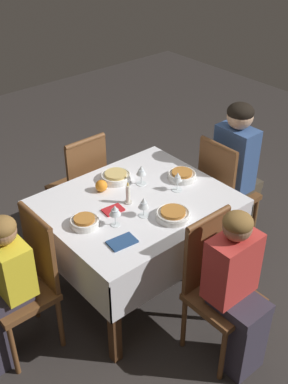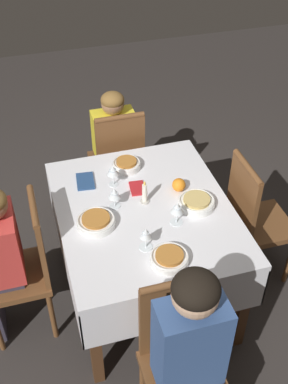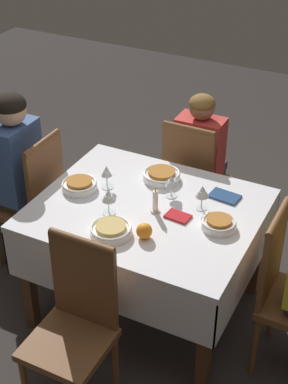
{
  "view_description": "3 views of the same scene",
  "coord_description": "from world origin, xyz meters",
  "px_view_note": "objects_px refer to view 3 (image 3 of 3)",
  "views": [
    {
      "loc": [
        1.64,
        2.01,
        2.5
      ],
      "look_at": [
        0.0,
        0.08,
        0.84
      ],
      "focal_mm": 45.0,
      "sensor_mm": 36.0,
      "label": 1
    },
    {
      "loc": [
        -1.96,
        0.57,
        2.57
      ],
      "look_at": [
        0.05,
        -0.01,
        0.81
      ],
      "focal_mm": 45.0,
      "sensor_mm": 36.0,
      "label": 2
    },
    {
      "loc": [
        1.14,
        -2.31,
        2.53
      ],
      "look_at": [
        -0.02,
        -0.01,
        0.83
      ],
      "focal_mm": 55.0,
      "sensor_mm": 36.0,
      "label": 3
    }
  ],
  "objects_px": {
    "chair_east": "(288,289)",
    "orange_fruit": "(144,231)",
    "napkin_spare_side": "(225,196)",
    "person_child_red": "(202,159)",
    "wine_glass_south": "(108,197)",
    "chair_west": "(34,198)",
    "wine_glass_east": "(202,192)",
    "dining_table": "(147,223)",
    "wine_glass_west": "(107,172)",
    "napkin_red_folded": "(178,216)",
    "person_adult_denim": "(12,170)",
    "bowl_east": "(219,224)",
    "bowl_north": "(162,175)",
    "candle_centerpiece": "(155,202)",
    "bowl_south": "(111,230)",
    "chair_south": "(75,322)",
    "chair_north": "(192,179)",
    "bowl_west": "(79,185)",
    "wine_glass_north": "(172,182)"
  },
  "relations": [
    {
      "from": "chair_east",
      "to": "person_adult_denim",
      "type": "distance_m",
      "value": 1.77
    },
    {
      "from": "chair_east",
      "to": "wine_glass_east",
      "type": "bearing_deg",
      "value": 74.12
    },
    {
      "from": "bowl_north",
      "to": "wine_glass_north",
      "type": "distance_m",
      "value": 0.19
    },
    {
      "from": "bowl_north",
      "to": "wine_glass_east",
      "type": "bearing_deg",
      "value": -28.64
    },
    {
      "from": "candle_centerpiece",
      "to": "bowl_north",
      "type": "bearing_deg",
      "value": 109.35
    },
    {
      "from": "chair_east",
      "to": "chair_south",
      "type": "distance_m",
      "value": 1.07
    },
    {
      "from": "wine_glass_east",
      "to": "bowl_north",
      "type": "bearing_deg",
      "value": 151.36
    },
    {
      "from": "bowl_north",
      "to": "bowl_west",
      "type": "bearing_deg",
      "value": -140.74
    },
    {
      "from": "bowl_west",
      "to": "bowl_north",
      "type": "relative_size",
      "value": 0.93
    },
    {
      "from": "chair_east",
      "to": "orange_fruit",
      "type": "bearing_deg",
      "value": 106.42
    },
    {
      "from": "wine_glass_west",
      "to": "candle_centerpiece",
      "type": "bearing_deg",
      "value": -15.3
    },
    {
      "from": "wine_glass_south",
      "to": "napkin_spare_side",
      "type": "xyz_separation_m",
      "value": [
        0.49,
        0.41,
        -0.1
      ]
    },
    {
      "from": "wine_glass_east",
      "to": "napkin_spare_side",
      "type": "distance_m",
      "value": 0.2
    },
    {
      "from": "chair_east",
      "to": "wine_glass_east",
      "type": "height_order",
      "value": "chair_east"
    },
    {
      "from": "chair_east",
      "to": "napkin_red_folded",
      "type": "distance_m",
      "value": 0.66
    },
    {
      "from": "chair_south",
      "to": "person_adult_denim",
      "type": "relative_size",
      "value": 0.79
    },
    {
      "from": "wine_glass_west",
      "to": "napkin_red_folded",
      "type": "distance_m",
      "value": 0.49
    },
    {
      "from": "chair_west",
      "to": "wine_glass_south",
      "type": "distance_m",
      "value": 0.75
    },
    {
      "from": "dining_table",
      "to": "bowl_east",
      "type": "distance_m",
      "value": 0.43
    },
    {
      "from": "chair_east",
      "to": "bowl_east",
      "type": "relative_size",
      "value": 5.26
    },
    {
      "from": "person_adult_denim",
      "to": "candle_centerpiece",
      "type": "height_order",
      "value": "person_adult_denim"
    },
    {
      "from": "bowl_west",
      "to": "orange_fruit",
      "type": "xyz_separation_m",
      "value": [
        0.52,
        -0.23,
        0.01
      ]
    },
    {
      "from": "chair_east",
      "to": "wine_glass_south",
      "type": "relative_size",
      "value": 6.51
    },
    {
      "from": "person_child_red",
      "to": "wine_glass_south",
      "type": "xyz_separation_m",
      "value": [
        -0.14,
        -1.0,
        0.25
      ]
    },
    {
      "from": "wine_glass_west",
      "to": "orange_fruit",
      "type": "height_order",
      "value": "wine_glass_west"
    },
    {
      "from": "dining_table",
      "to": "chair_east",
      "type": "height_order",
      "value": "chair_east"
    },
    {
      "from": "bowl_south",
      "to": "candle_centerpiece",
      "type": "xyz_separation_m",
      "value": [
        0.11,
        0.28,
        0.03
      ]
    },
    {
      "from": "dining_table",
      "to": "chair_north",
      "type": "relative_size",
      "value": 1.26
    },
    {
      "from": "candle_centerpiece",
      "to": "napkin_red_folded",
      "type": "height_order",
      "value": "candle_centerpiece"
    },
    {
      "from": "chair_south",
      "to": "bowl_north",
      "type": "xyz_separation_m",
      "value": [
        -0.03,
        1.0,
        0.25
      ]
    },
    {
      "from": "wine_glass_west",
      "to": "napkin_red_folded",
      "type": "relative_size",
      "value": 1.01
    },
    {
      "from": "dining_table",
      "to": "bowl_south",
      "type": "distance_m",
      "value": 0.33
    },
    {
      "from": "person_adult_denim",
      "to": "bowl_east",
      "type": "height_order",
      "value": "person_adult_denim"
    },
    {
      "from": "chair_east",
      "to": "person_child_red",
      "type": "height_order",
      "value": "person_child_red"
    },
    {
      "from": "wine_glass_south",
      "to": "chair_west",
      "type": "bearing_deg",
      "value": 162.98
    },
    {
      "from": "dining_table",
      "to": "bowl_east",
      "type": "xyz_separation_m",
      "value": [
        0.41,
        -0.0,
        0.13
      ]
    },
    {
      "from": "bowl_south",
      "to": "chair_north",
      "type": "bearing_deg",
      "value": 88.04
    },
    {
      "from": "bowl_east",
      "to": "chair_east",
      "type": "bearing_deg",
      "value": -4.28
    },
    {
      "from": "orange_fruit",
      "to": "napkin_spare_side",
      "type": "distance_m",
      "value": 0.57
    },
    {
      "from": "person_child_red",
      "to": "bowl_north",
      "type": "distance_m",
      "value": 0.6
    },
    {
      "from": "chair_north",
      "to": "bowl_east",
      "type": "height_order",
      "value": "chair_north"
    },
    {
      "from": "person_child_red",
      "to": "wine_glass_east",
      "type": "height_order",
      "value": "person_child_red"
    },
    {
      "from": "bowl_south",
      "to": "bowl_north",
      "type": "bearing_deg",
      "value": 89.6
    },
    {
      "from": "wine_glass_east",
      "to": "orange_fruit",
      "type": "xyz_separation_m",
      "value": [
        -0.16,
        -0.36,
        -0.07
      ]
    },
    {
      "from": "chair_east",
      "to": "bowl_east",
      "type": "height_order",
      "value": "chair_east"
    },
    {
      "from": "chair_east",
      "to": "wine_glass_north",
      "type": "height_order",
      "value": "chair_east"
    },
    {
      "from": "bowl_south",
      "to": "napkin_spare_side",
      "type": "relative_size",
      "value": 1.22
    },
    {
      "from": "dining_table",
      "to": "napkin_spare_side",
      "type": "relative_size",
      "value": 6.83
    },
    {
      "from": "wine_glass_east",
      "to": "dining_table",
      "type": "bearing_deg",
      "value": -155.6
    },
    {
      "from": "bowl_north",
      "to": "bowl_south",
      "type": "distance_m",
      "value": 0.58
    }
  ]
}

